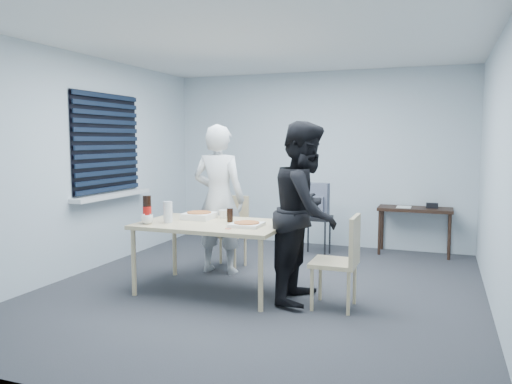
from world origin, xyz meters
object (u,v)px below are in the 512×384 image
at_px(person_black, 306,212).
at_px(backpack, 316,200).
at_px(side_table, 415,213).
at_px(chair_far, 230,226).
at_px(mug_a, 147,219).
at_px(soda_bottle, 147,210).
at_px(chair_right, 343,255).
at_px(mug_b, 223,214).
at_px(person_white, 219,199).
at_px(dining_table, 212,228).
at_px(stool, 316,224).

bearing_deg(person_black, backpack, 10.43).
bearing_deg(side_table, chair_far, -145.02).
bearing_deg(mug_a, soda_bottle, 122.53).
relative_size(chair_right, side_table, 0.90).
xyz_separation_m(side_table, mug_b, (-1.92, -2.19, 0.20)).
distance_m(chair_far, mug_b, 0.78).
bearing_deg(soda_bottle, chair_right, 4.53).
distance_m(person_white, side_table, 2.82).
xyz_separation_m(backpack, soda_bottle, (-1.27, -2.20, 0.10)).
distance_m(person_black, backpack, 1.94).
relative_size(person_black, mug_a, 14.39).
xyz_separation_m(chair_far, chair_right, (1.63, -1.08, 0.00)).
distance_m(chair_right, person_black, 0.57).
height_order(dining_table, mug_a, mug_a).
xyz_separation_m(chair_far, mug_b, (0.22, -0.70, 0.26)).
height_order(person_black, stool, person_black).
xyz_separation_m(dining_table, chair_far, (-0.24, 1.02, -0.16)).
height_order(side_table, stool, side_table).
distance_m(chair_far, mug_a, 1.39).
xyz_separation_m(mug_b, soda_bottle, (-0.62, -0.55, 0.09)).
bearing_deg(mug_a, chair_right, 6.64).
bearing_deg(mug_a, person_white, 71.37).
distance_m(dining_table, chair_far, 1.06).
distance_m(chair_right, soda_bottle, 2.06).
height_order(chair_right, soda_bottle, soda_bottle).
distance_m(person_white, person_black, 1.40).
bearing_deg(mug_a, backpack, 61.61).
relative_size(chair_far, person_white, 0.50).
xyz_separation_m(person_white, mug_a, (-0.34, -1.01, -0.11)).
distance_m(person_black, stool, 2.00).
distance_m(mug_b, soda_bottle, 0.83).
bearing_deg(dining_table, side_table, 52.95).
distance_m(person_black, side_table, 2.63).
bearing_deg(side_table, chair_right, -101.22).
bearing_deg(backpack, mug_b, -125.47).
relative_size(backpack, mug_a, 3.72).
distance_m(backpack, mug_a, 2.58).
height_order(person_black, backpack, person_black).
distance_m(stool, soda_bottle, 2.59).
distance_m(chair_right, stool, 2.19).
relative_size(mug_a, soda_bottle, 0.43).
distance_m(mug_a, soda_bottle, 0.12).
distance_m(chair_right, mug_b, 1.48).
relative_size(side_table, mug_a, 8.03).
bearing_deg(chair_right, person_black, 161.21).
height_order(dining_table, mug_b, mug_b).
bearing_deg(stool, dining_table, -107.64).
distance_m(person_black, mug_a, 1.63).
bearing_deg(stool, mug_b, -111.38).
bearing_deg(soda_bottle, mug_a, -57.47).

